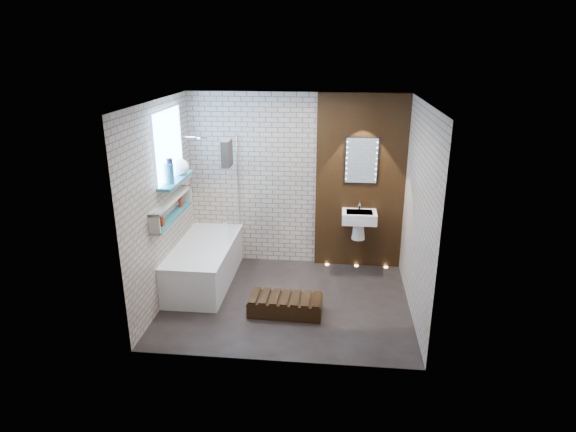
# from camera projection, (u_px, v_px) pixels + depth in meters

# --- Properties ---
(ground) EXTENTS (3.20, 3.20, 0.00)m
(ground) POSITION_uv_depth(u_px,v_px,m) (287.00, 301.00, 6.48)
(ground) COLOR black
(ground) RESTS_ON ground
(room_shell) EXTENTS (3.24, 3.20, 2.60)m
(room_shell) POSITION_uv_depth(u_px,v_px,m) (287.00, 209.00, 6.05)
(room_shell) COLOR tan
(room_shell) RESTS_ON ground
(walnut_panel) EXTENTS (1.30, 0.06, 2.60)m
(walnut_panel) POSITION_uv_depth(u_px,v_px,m) (360.00, 183.00, 7.15)
(walnut_panel) COLOR black
(walnut_panel) RESTS_ON ground
(clerestory_window) EXTENTS (0.18, 1.00, 0.94)m
(clerestory_window) POSITION_uv_depth(u_px,v_px,m) (170.00, 152.00, 6.33)
(clerestory_window) COLOR #7FADE0
(clerestory_window) RESTS_ON room_shell
(display_niche) EXTENTS (0.14, 1.30, 0.26)m
(display_niche) POSITION_uv_depth(u_px,v_px,m) (172.00, 208.00, 6.37)
(display_niche) COLOR #22707F
(display_niche) RESTS_ON room_shell
(bathtub) EXTENTS (0.79, 1.74, 0.70)m
(bathtub) POSITION_uv_depth(u_px,v_px,m) (205.00, 263.00, 6.93)
(bathtub) COLOR white
(bathtub) RESTS_ON ground
(bath_screen) EXTENTS (0.01, 0.78, 1.40)m
(bath_screen) POSITION_uv_depth(u_px,v_px,m) (233.00, 188.00, 6.98)
(bath_screen) COLOR white
(bath_screen) RESTS_ON bathtub
(towel) EXTENTS (0.10, 0.27, 0.36)m
(towel) POSITION_uv_depth(u_px,v_px,m) (227.00, 153.00, 6.52)
(towel) COLOR #282420
(towel) RESTS_ON bath_screen
(shower_head) EXTENTS (0.18, 0.18, 0.02)m
(shower_head) POSITION_uv_depth(u_px,v_px,m) (202.00, 137.00, 6.84)
(shower_head) COLOR silver
(shower_head) RESTS_ON room_shell
(washbasin) EXTENTS (0.50, 0.36, 0.58)m
(washbasin) POSITION_uv_depth(u_px,v_px,m) (359.00, 221.00, 7.13)
(washbasin) COLOR white
(washbasin) RESTS_ON walnut_panel
(led_mirror) EXTENTS (0.50, 0.02, 0.70)m
(led_mirror) POSITION_uv_depth(u_px,v_px,m) (362.00, 161.00, 7.00)
(led_mirror) COLOR black
(led_mirror) RESTS_ON walnut_panel
(walnut_step) EXTENTS (0.93, 0.43, 0.20)m
(walnut_step) POSITION_uv_depth(u_px,v_px,m) (285.00, 306.00, 6.16)
(walnut_step) COLOR black
(walnut_step) RESTS_ON ground
(niche_bottles) EXTENTS (0.06, 0.80, 0.14)m
(niche_bottles) POSITION_uv_depth(u_px,v_px,m) (171.00, 212.00, 6.34)
(niche_bottles) COLOR #9A4617
(niche_bottles) RESTS_ON display_niche
(sill_vases) EXTENTS (0.22, 0.62, 0.33)m
(sill_vases) POSITION_uv_depth(u_px,v_px,m) (177.00, 169.00, 6.45)
(sill_vases) COLOR #161D3E
(sill_vases) RESTS_ON clerestory_window
(floor_uplights) EXTENTS (0.96, 0.06, 0.01)m
(floor_uplights) POSITION_uv_depth(u_px,v_px,m) (356.00, 266.00, 7.51)
(floor_uplights) COLOR #FFD899
(floor_uplights) RESTS_ON ground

